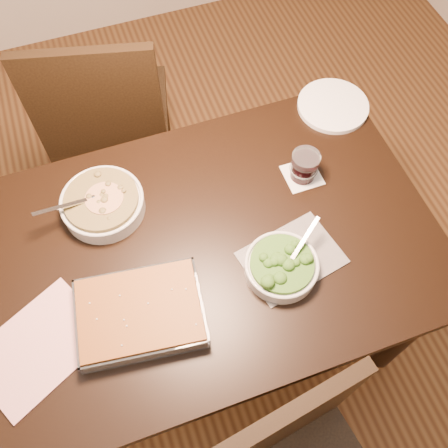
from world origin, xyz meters
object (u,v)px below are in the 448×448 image
broccoli_bowl (281,266)px  dinner_plate (333,106)px  wine_tumbler (304,165)px  chair_far (107,117)px  stew_bowl (103,203)px  baking_dish (140,313)px  table (202,260)px

broccoli_bowl → dinner_plate: 0.66m
dinner_plate → broccoli_bowl: bearing=-128.8°
wine_tumbler → dinner_plate: 0.32m
dinner_plate → chair_far: 0.87m
dinner_plate → stew_bowl: bearing=-170.5°
baking_dish → chair_far: (0.08, 0.92, -0.23)m
baking_dish → chair_far: chair_far is taller
stew_bowl → chair_far: (0.09, 0.55, -0.23)m
table → wine_tumbler: wine_tumbler is taller
table → broccoli_bowl: size_ratio=6.43×
stew_bowl → chair_far: size_ratio=0.28×
wine_tumbler → dinner_plate: size_ratio=0.40×
dinner_plate → baking_dish: bearing=-148.1°
chair_far → wine_tumbler: bearing=143.8°
baking_dish → dinner_plate: size_ratio=1.49×
broccoli_bowl → baking_dish: broccoli_bowl is taller
stew_bowl → dinner_plate: size_ratio=1.14×
table → wine_tumbler: (0.38, 0.13, 0.15)m
stew_bowl → broccoli_bowl: bearing=-40.9°
chair_far → baking_dish: bearing=99.4°
table → wine_tumbler: bearing=18.9°
baking_dish → dinner_plate: bearing=39.4°
table → baking_dish: (-0.22, -0.15, 0.12)m
table → chair_far: (-0.15, 0.77, -0.10)m
broccoli_bowl → chair_far: size_ratio=0.22×
broccoli_bowl → dinner_plate: size_ratio=0.89×
table → stew_bowl: size_ratio=5.02×
broccoli_bowl → baking_dish: bearing=-179.9°
wine_tumbler → dinner_plate: bearing=46.5°
baking_dish → stew_bowl: bearing=100.2°
table → dinner_plate: (0.60, 0.36, 0.10)m
baking_dish → wine_tumbler: wine_tumbler is taller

